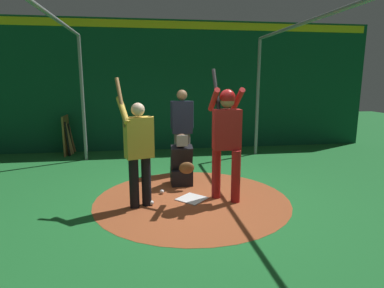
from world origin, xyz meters
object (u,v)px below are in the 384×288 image
at_px(visitor, 139,148).
at_px(bat_rack, 68,136).
at_px(home_plate, 192,199).
at_px(baseball_1, 162,192).
at_px(catcher, 182,165).
at_px(umpire, 182,127).
at_px(baseball_0, 152,203).
at_px(batter, 226,134).

relative_size(visitor, bat_rack, 1.91).
distance_m(home_plate, baseball_1, 0.59).
distance_m(catcher, bat_rack, 4.19).
bearing_deg(umpire, home_plate, -1.28).
bearing_deg(catcher, baseball_0, -32.11).
bearing_deg(catcher, home_plate, 5.40).
height_order(home_plate, umpire, umpire).
distance_m(catcher, baseball_1, 0.71).
height_order(batter, baseball_0, batter).
height_order(catcher, baseball_1, catcher).
height_order(catcher, bat_rack, bat_rack).
distance_m(home_plate, catcher, 0.89).
bearing_deg(baseball_0, home_plate, 103.70).
relative_size(home_plate, batter, 0.19).
height_order(visitor, bat_rack, visitor).
xyz_separation_m(visitor, bat_rack, (-4.14, -1.95, -0.46)).
height_order(home_plate, bat_rack, bat_rack).
relative_size(batter, catcher, 2.18).
bearing_deg(baseball_1, visitor, -36.47).
bearing_deg(bat_rack, catcher, 40.71).
bearing_deg(batter, baseball_1, -112.24).
height_order(batter, umpire, batter).
height_order(baseball_0, baseball_1, same).
bearing_deg(batter, visitor, -86.78).
xyz_separation_m(catcher, umpire, (-0.86, 0.11, 0.61)).
height_order(batter, catcher, batter).
height_order(home_plate, visitor, visitor).
bearing_deg(baseball_1, umpire, 158.41).
distance_m(visitor, baseball_1, 1.10).
relative_size(bat_rack, baseball_1, 14.20).
height_order(umpire, baseball_0, umpire).
bearing_deg(batter, umpire, -163.64).
distance_m(bat_rack, baseball_1, 4.34).
xyz_separation_m(batter, baseball_1, (-0.42, -1.03, -1.08)).
bearing_deg(visitor, bat_rack, -173.52).
bearing_deg(visitor, catcher, 122.23).
bearing_deg(visitor, batter, 74.45).
relative_size(bat_rack, baseball_0, 14.20).
relative_size(batter, baseball_0, 29.21).
height_order(home_plate, batter, batter).
bearing_deg(baseball_0, visitor, -90.25).
distance_m(home_plate, batter, 1.24).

